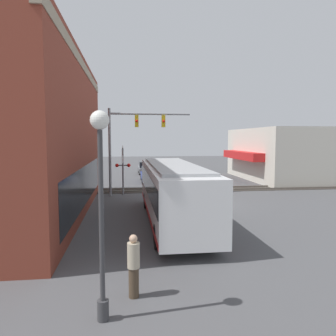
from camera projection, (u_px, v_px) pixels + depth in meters
name	position (u px, v px, depth m)	size (l,w,h in m)	color
ground_plane	(204.00, 204.00, 21.96)	(120.00, 120.00, 0.00)	#4C4C4F
shop_building	(284.00, 154.00, 35.10)	(13.29, 9.52, 5.42)	beige
city_bus	(172.00, 190.00, 16.86)	(11.70, 2.59, 3.06)	white
traffic_signal_gantry	(132.00, 133.00, 24.78)	(0.42, 6.22, 6.62)	gray
crossing_signal	(123.00, 165.00, 25.20)	(1.41, 1.18, 3.81)	gray
streetlamp	(101.00, 198.00, 7.57)	(0.44, 0.44, 4.97)	#38383A
rail_track_near	(188.00, 189.00, 27.89)	(2.60, 60.00, 0.15)	#332D28
parked_car_blue	(150.00, 175.00, 33.00)	(4.88, 1.82, 1.50)	navy
parked_car_grey	(146.00, 168.00, 40.71)	(4.67, 1.82, 1.54)	slate
parked_car_silver	(160.00, 163.00, 48.85)	(4.33, 1.82, 1.49)	#B7B7BC
pedestrian_near_bus	(199.00, 194.00, 20.15)	(0.34, 0.34, 1.81)	black
pedestrian_by_lamp	(134.00, 265.00, 8.89)	(0.34, 0.34, 1.75)	#473828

